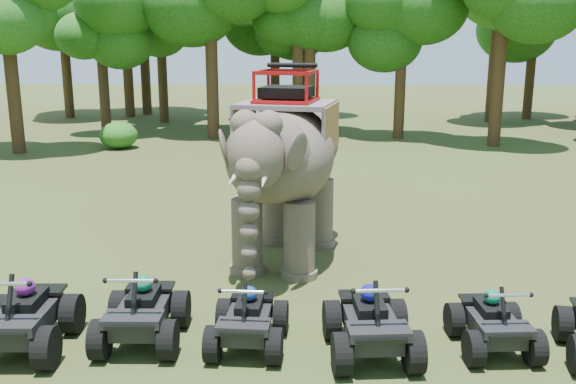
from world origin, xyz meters
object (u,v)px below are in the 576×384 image
at_px(atv_0, 23,308).
at_px(atv_1, 142,303).
at_px(atv_2, 248,312).
at_px(elephant, 285,165).
at_px(atv_3, 371,314).
at_px(atv_4, 494,315).

distance_m(atv_0, atv_1, 1.80).
relative_size(atv_0, atv_2, 1.17).
relative_size(atv_1, atv_2, 1.11).
distance_m(elephant, atv_1, 4.82).
relative_size(atv_2, atv_3, 0.89).
bearing_deg(atv_0, elephant, 46.03).
bearing_deg(atv_0, atv_1, 8.09).
relative_size(atv_0, atv_3, 1.03).
height_order(atv_0, atv_3, atv_0).
distance_m(atv_1, atv_3, 3.62).
xyz_separation_m(atv_0, atv_1, (1.76, 0.34, -0.03)).
height_order(elephant, atv_4, elephant).
distance_m(elephant, atv_4, 5.57).
xyz_separation_m(elephant, atv_4, (3.43, -4.11, -1.52)).
xyz_separation_m(atv_1, atv_4, (5.53, -0.02, -0.08)).
bearing_deg(atv_4, elephant, 125.06).
bearing_deg(elephant, atv_2, -83.87).
xyz_separation_m(atv_0, atv_2, (3.47, 0.25, -0.10)).
relative_size(atv_2, atv_4, 1.02).
bearing_deg(atv_0, atv_3, -2.13).
distance_m(elephant, atv_3, 4.83).
xyz_separation_m(atv_2, atv_4, (3.82, 0.08, -0.01)).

